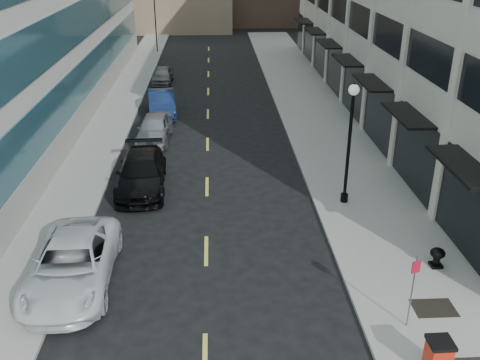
{
  "coord_description": "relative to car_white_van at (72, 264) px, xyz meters",
  "views": [
    {
      "loc": [
        0.42,
        -10.23,
        11.42
      ],
      "look_at": [
        1.42,
        9.43,
        2.41
      ],
      "focal_mm": 40.0,
      "sensor_mm": 36.0,
      "label": 1
    }
  ],
  "objects": [
    {
      "name": "sidewalk_right",
      "position": [
        12.21,
        14.0,
        -0.77
      ],
      "size": [
        5.0,
        80.0,
        0.15
      ],
      "primitive_type": "cube",
      "color": "gray",
      "rests_on": "ground"
    },
    {
      "name": "sidewalk_left",
      "position": [
        -1.79,
        14.0,
        -0.77
      ],
      "size": [
        3.0,
        80.0,
        0.15
      ],
      "primitive_type": "cube",
      "color": "gray",
      "rests_on": "ground"
    },
    {
      "name": "grate_far",
      "position": [
        12.31,
        -2.2,
        -0.69
      ],
      "size": [
        1.4,
        1.0,
        0.01
      ],
      "primitive_type": "cube",
      "color": "black",
      "rests_on": "sidewalk_right"
    },
    {
      "name": "road_centerline",
      "position": [
        4.71,
        11.0,
        -0.84
      ],
      "size": [
        0.15,
        68.2,
        0.01
      ],
      "color": "#D8CC4C",
      "rests_on": "ground"
    },
    {
      "name": "car_white_van",
      "position": [
        0.0,
        0.0,
        0.0
      ],
      "size": [
        2.97,
        6.17,
        1.69
      ],
      "primitive_type": "imported",
      "rotation": [
        0.0,
        0.0,
        0.03
      ],
      "color": "silver",
      "rests_on": "ground"
    },
    {
      "name": "car_black_pickup",
      "position": [
        1.51,
        8.0,
        -0.02
      ],
      "size": [
        2.61,
        5.82,
        1.66
      ],
      "primitive_type": "imported",
      "rotation": [
        0.0,
        0.0,
        0.05
      ],
      "color": "black",
      "rests_on": "ground"
    },
    {
      "name": "car_silver_sedan",
      "position": [
        1.51,
        14.75,
        -0.05
      ],
      "size": [
        2.13,
        4.8,
        1.6
      ],
      "primitive_type": "imported",
      "rotation": [
        0.0,
        0.0,
        -0.05
      ],
      "color": "gray",
      "rests_on": "ground"
    },
    {
      "name": "car_blue_sedan",
      "position": [
        1.51,
        19.99,
        -0.01
      ],
      "size": [
        2.39,
        5.25,
        1.67
      ],
      "primitive_type": "imported",
      "rotation": [
        0.0,
        0.0,
        0.13
      ],
      "color": "navy",
      "rests_on": "ground"
    },
    {
      "name": "car_grey_sedan",
      "position": [
        0.85,
        29.0,
        -0.16
      ],
      "size": [
        1.72,
        4.05,
        1.37
      ],
      "primitive_type": "imported",
      "rotation": [
        0.0,
        0.0,
        -0.03
      ],
      "color": "slate",
      "rests_on": "ground"
    },
    {
      "name": "trash_bin",
      "position": [
        11.26,
        -5.0,
        -0.1
      ],
      "size": [
        0.69,
        0.78,
        1.12
      ],
      "rotation": [
        0.0,
        0.0,
        0.01
      ],
      "color": "red",
      "rests_on": "sidewalk_right"
    },
    {
      "name": "lamppost",
      "position": [
        11.11,
        5.75,
        2.64
      ],
      "size": [
        0.47,
        0.47,
        5.68
      ],
      "color": "black",
      "rests_on": "sidewalk_right"
    },
    {
      "name": "sign_post",
      "position": [
        11.11,
        -3.01,
        0.96
      ],
      "size": [
        0.3,
        0.13,
        2.6
      ],
      "rotation": [
        0.0,
        0.0,
        0.33
      ],
      "color": "slate",
      "rests_on": "sidewalk_right"
    },
    {
      "name": "urn_planter",
      "position": [
        13.31,
        0.23,
        -0.23
      ],
      "size": [
        0.56,
        0.56,
        0.77
      ],
      "rotation": [
        0.0,
        0.0,
        0.04
      ],
      "color": "black",
      "rests_on": "sidewalk_right"
    }
  ]
}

